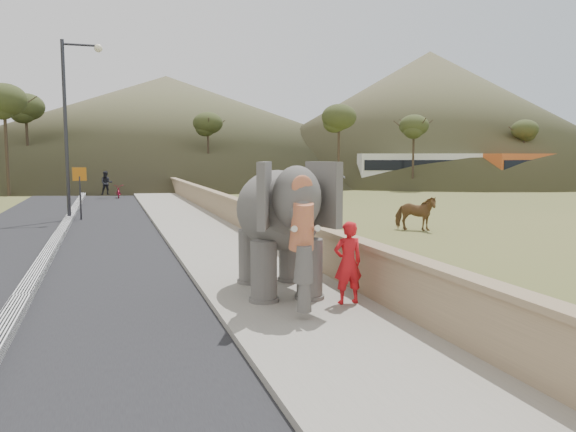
{
  "coord_description": "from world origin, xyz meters",
  "views": [
    {
      "loc": [
        -3.31,
        -11.5,
        2.94
      ],
      "look_at": [
        0.2,
        -0.6,
        1.7
      ],
      "focal_mm": 35.0,
      "sensor_mm": 36.0,
      "label": 1
    }
  ],
  "objects_px": {
    "cow": "(415,213)",
    "elephant_and_man": "(279,228)",
    "motorcyclist": "(113,188)",
    "lamppost": "(72,112)"
  },
  "relations": [
    {
      "from": "cow",
      "to": "elephant_and_man",
      "type": "bearing_deg",
      "value": 174.7
    },
    {
      "from": "elephant_and_man",
      "to": "motorcyclist",
      "type": "xyz_separation_m",
      "value": [
        -2.96,
        29.35,
        -0.73
      ]
    },
    {
      "from": "elephant_and_man",
      "to": "motorcyclist",
      "type": "bearing_deg",
      "value": 95.75
    },
    {
      "from": "lamppost",
      "to": "cow",
      "type": "height_order",
      "value": "lamppost"
    },
    {
      "from": "elephant_and_man",
      "to": "motorcyclist",
      "type": "height_order",
      "value": "elephant_and_man"
    },
    {
      "from": "lamppost",
      "to": "motorcyclist",
      "type": "distance_m",
      "value": 13.96
    },
    {
      "from": "elephant_and_man",
      "to": "motorcyclist",
      "type": "relative_size",
      "value": 2.01
    },
    {
      "from": "lamppost",
      "to": "elephant_and_man",
      "type": "relative_size",
      "value": 2.12
    },
    {
      "from": "elephant_and_man",
      "to": "lamppost",
      "type": "bearing_deg",
      "value": 106.27
    },
    {
      "from": "lamppost",
      "to": "cow",
      "type": "distance_m",
      "value": 15.58
    }
  ]
}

